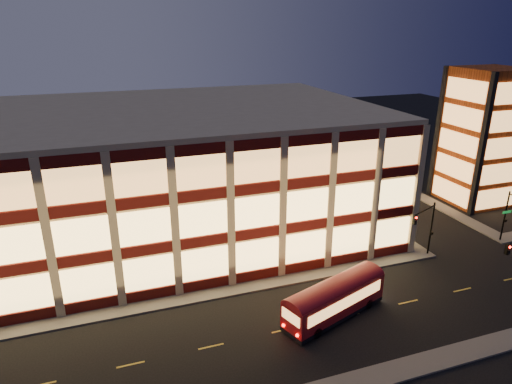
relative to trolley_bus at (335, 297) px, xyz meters
name	(u,v)px	position (x,y,z in m)	size (l,w,h in m)	color
ground	(217,300)	(-8.75, 5.61, -1.86)	(200.00, 200.00, 0.00)	black
sidewalk_office_south	(181,299)	(-11.75, 6.61, -1.78)	(54.00, 2.00, 0.15)	#514F4C
sidewalk_office_east	(347,202)	(14.25, 22.61, -1.78)	(2.00, 30.00, 0.15)	#514F4C
sidewalk_tower_west	(413,193)	(25.25, 22.61, -1.78)	(2.00, 30.00, 0.15)	#514F4C
office_building	(153,172)	(-11.66, 22.52, 5.39)	(50.45, 30.45, 14.50)	tan
stair_tower	(483,137)	(31.20, 17.56, 7.13)	(8.60, 8.60, 18.00)	#8C3814
traffic_signal_far	(426,223)	(13.46, 5.85, 2.25)	(3.79, 1.87, 6.00)	black
trolley_bus	(335,297)	(0.00, 0.00, 0.00)	(10.17, 5.61, 3.36)	maroon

